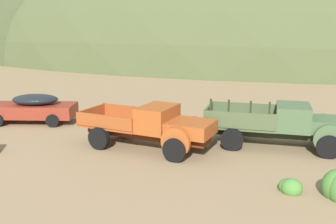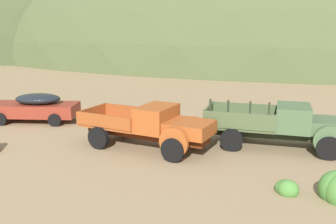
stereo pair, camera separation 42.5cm
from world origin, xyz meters
name	(u,v)px [view 1 (the left image)]	position (x,y,z in m)	size (l,w,h in m)	color
hill_distant	(42,50)	(-26.37, 61.17, 0.00)	(76.82, 59.93, 55.90)	#424C2D
hill_far_right	(275,52)	(19.97, 63.70, 0.00)	(117.31, 79.38, 46.57)	#4C5633
car_rust_red	(28,108)	(2.47, 6.98, 0.82)	(5.16, 2.48, 1.57)	maroon
truck_oxide_orange	(156,127)	(10.22, 3.88, 0.99)	(6.10, 3.48, 1.89)	#51220D
truck_weathered_green	(289,125)	(15.79, 5.18, 1.00)	(6.35, 2.67, 2.16)	#232B1B
bush_near_barrel	(290,187)	(15.33, 0.52, 0.15)	(0.73, 0.71, 0.61)	#4C8438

